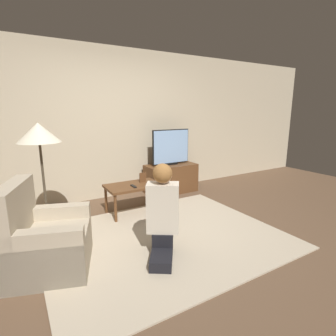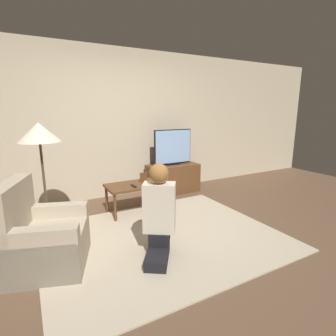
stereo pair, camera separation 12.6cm
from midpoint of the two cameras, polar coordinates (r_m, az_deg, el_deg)
ground_plane at (r=3.36m, az=-1.77°, el=-15.08°), size 10.00×10.00×0.00m
wall_back at (r=4.76m, az=-13.32°, el=9.16°), size 10.00×0.06×2.60m
rug at (r=3.35m, az=-1.77°, el=-14.96°), size 2.80×2.23×0.02m
tv_stand at (r=5.03m, az=-0.08°, el=-2.25°), size 0.96×0.47×0.54m
tv at (r=4.91m, az=-0.11°, el=4.59°), size 0.76×0.08×0.66m
coffee_table at (r=4.03m, az=-8.45°, el=-4.33°), size 0.81×0.51×0.45m
floor_lamp at (r=3.50m, az=-27.20°, el=5.88°), size 0.50×0.50×1.41m
armchair at (r=2.94m, az=-26.18°, el=-14.27°), size 0.92×0.94×0.90m
person_kneeling at (r=2.83m, az=-2.45°, el=-9.08°), size 0.65×0.81×1.00m
picture_frame at (r=4.12m, az=-6.40°, el=-2.06°), size 0.11×0.01×0.15m
remote at (r=3.90m, az=-8.43°, el=-3.94°), size 0.04×0.15×0.02m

